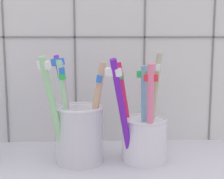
% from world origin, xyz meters
% --- Properties ---
extents(counter_slab, '(0.64, 0.22, 0.02)m').
position_xyz_m(counter_slab, '(0.00, 0.00, 0.01)').
color(counter_slab, silver).
rests_on(counter_slab, ground).
extents(tile_wall_back, '(0.64, 0.02, 0.45)m').
position_xyz_m(tile_wall_back, '(0.00, 0.12, 0.22)').
color(tile_wall_back, silver).
rests_on(tile_wall_back, ground).
extents(toothbrush_cup_left, '(0.10, 0.11, 0.17)m').
position_xyz_m(toothbrush_cup_left, '(-0.05, 0.01, 0.07)').
color(toothbrush_cup_left, silver).
rests_on(toothbrush_cup_left, counter_slab).
extents(toothbrush_cup_right, '(0.10, 0.10, 0.17)m').
position_xyz_m(toothbrush_cup_right, '(0.05, 0.00, 0.07)').
color(toothbrush_cup_right, white).
rests_on(toothbrush_cup_right, counter_slab).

